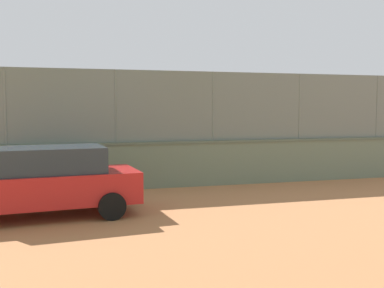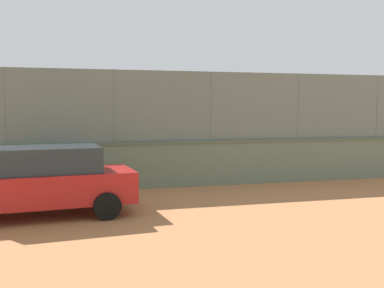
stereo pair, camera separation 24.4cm
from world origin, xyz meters
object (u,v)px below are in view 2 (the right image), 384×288
(player_at_service_line, at_px, (113,140))
(parked_car_red, at_px, (36,181))
(player_baseline_waiting, at_px, (179,148))
(sports_ball, at_px, (148,183))

(player_at_service_line, bearing_deg, parked_car_red, 78.00)
(player_baseline_waiting, height_order, player_at_service_line, player_baseline_waiting)
(player_at_service_line, relative_size, parked_car_red, 0.33)
(player_at_service_line, xyz_separation_m, sports_ball, (-0.55, 8.40, -0.84))
(player_baseline_waiting, distance_m, parked_car_red, 7.17)
(player_baseline_waiting, height_order, parked_car_red, player_baseline_waiting)
(player_at_service_line, height_order, sports_ball, player_at_service_line)
(player_at_service_line, xyz_separation_m, parked_car_red, (2.56, 12.04, -0.06))
(sports_ball, distance_m, parked_car_red, 4.86)
(player_at_service_line, height_order, parked_car_red, parked_car_red)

